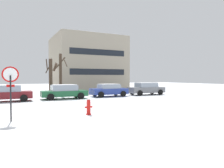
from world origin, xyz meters
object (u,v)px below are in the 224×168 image
(parked_car_maroon, at_px, (7,93))
(fire_hydrant, at_px, (89,107))
(parked_car_green, at_px, (64,92))
(parked_car_gray, at_px, (146,89))
(stop_sign, at_px, (11,83))
(parked_car_blue, at_px, (109,90))

(parked_car_maroon, bearing_deg, fire_hydrant, -65.93)
(parked_car_green, distance_m, parked_car_gray, 10.25)
(stop_sign, distance_m, parked_car_maroon, 9.58)
(parked_car_maroon, bearing_deg, stop_sign, -88.69)
(fire_hydrant, height_order, parked_car_maroon, parked_car_maroon)
(stop_sign, relative_size, parked_car_blue, 0.65)
(fire_hydrant, bearing_deg, parked_car_gray, 41.19)
(parked_car_maroon, bearing_deg, parked_car_gray, 1.21)
(stop_sign, distance_m, fire_hydrant, 4.24)
(stop_sign, xyz_separation_m, parked_car_blue, (10.03, 9.87, -1.14))
(parked_car_maroon, distance_m, parked_car_green, 5.12)
(fire_hydrant, xyz_separation_m, parked_car_green, (0.91, 9.43, 0.26))
(parked_car_maroon, bearing_deg, parked_car_blue, 2.00)
(fire_hydrant, distance_m, parked_car_blue, 11.50)
(parked_car_maroon, xyz_separation_m, parked_car_green, (5.12, -0.01, -0.02))
(fire_hydrant, distance_m, parked_car_green, 9.47)
(parked_car_maroon, xyz_separation_m, parked_car_gray, (15.37, 0.33, 0.02))
(parked_car_gray, bearing_deg, parked_car_maroon, -178.79)
(fire_hydrant, relative_size, parked_car_blue, 0.23)
(parked_car_blue, distance_m, parked_car_gray, 5.12)
(stop_sign, height_order, fire_hydrant, stop_sign)
(parked_car_green, xyz_separation_m, parked_car_gray, (10.24, 0.33, 0.04))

